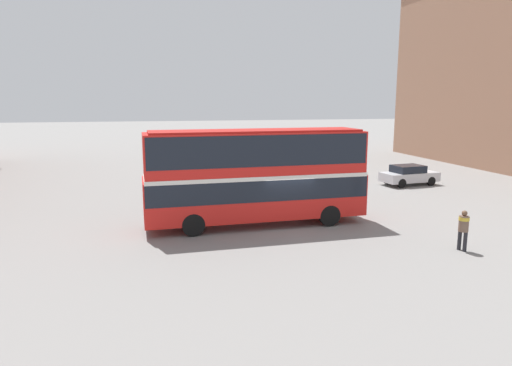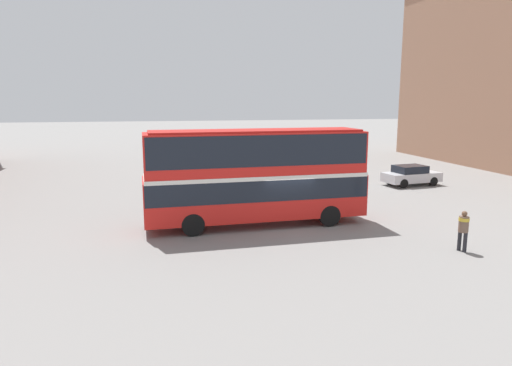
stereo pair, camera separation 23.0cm
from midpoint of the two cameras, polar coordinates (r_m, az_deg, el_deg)
ground_plane at (r=22.99m, az=4.01°, el=-5.38°), size 240.00×240.00×0.00m
double_decker_bus at (r=22.54m, az=0.29°, el=1.47°), size 11.02×2.80×4.79m
pedestrian_foreground at (r=20.82m, az=24.79°, el=-4.99°), size 0.54×0.54×1.73m
parked_car_kerb_near at (r=35.60m, az=18.99°, el=0.94°), size 4.39×2.29×1.48m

